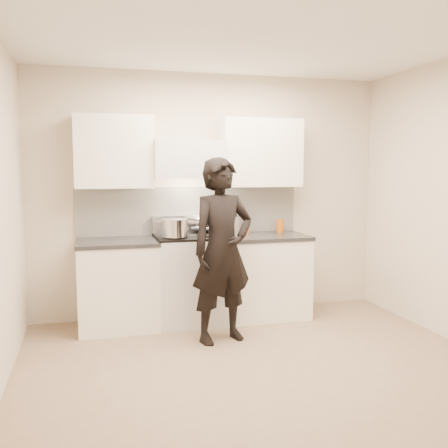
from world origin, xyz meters
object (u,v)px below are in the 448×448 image
object	(u,v)px
stove	(192,278)
person	(222,251)
counter_right	(264,275)
wok	(204,222)
utensil_crock	(235,223)

from	to	relation	value
stove	person	distance (m)	0.79
counter_right	wok	world-z (taller)	wok
counter_right	person	size ratio (longest dim) A/B	0.52
counter_right	utensil_crock	size ratio (longest dim) A/B	2.63
stove	utensil_crock	distance (m)	0.82
wok	person	distance (m)	0.83
stove	counter_right	bearing A→B (deg)	0.00
utensil_crock	wok	bearing A→B (deg)	-165.26
counter_right	wok	bearing A→B (deg)	167.64
utensil_crock	stove	bearing A→B (deg)	-156.13
stove	wok	bearing A→B (deg)	40.15
stove	counter_right	xyz separation A→B (m)	(0.83, 0.00, -0.01)
stove	counter_right	world-z (taller)	stove
counter_right	person	xyz separation A→B (m)	(-0.66, -0.66, 0.42)
utensil_crock	person	world-z (taller)	person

